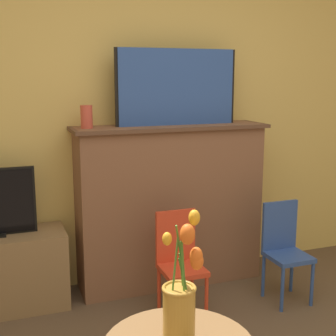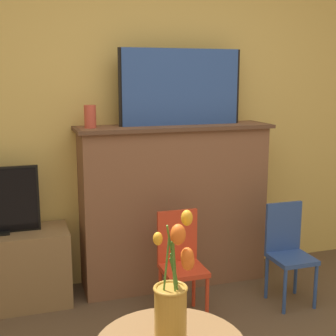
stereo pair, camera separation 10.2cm
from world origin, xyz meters
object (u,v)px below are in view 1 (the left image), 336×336
Objects in this scene: chair_red at (179,258)px; chair_blue at (284,246)px; painting at (177,87)px; vase_tulips at (181,300)px.

chair_blue is (0.76, -0.05, 0.00)m from chair_red.
vase_tulips is at bearing -110.55° from painting.
vase_tulips is at bearing -111.19° from chair_red.
chair_red is 1.26× the size of vase_tulips.
chair_red is at bearing 176.58° from chair_blue.
vase_tulips reaches higher than chair_blue.
vase_tulips is (-1.16, -0.98, 0.27)m from chair_blue.
painting is at bearing 70.78° from chair_red.
painting is 1.32× the size of chair_blue.
painting is 1.34m from chair_blue.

